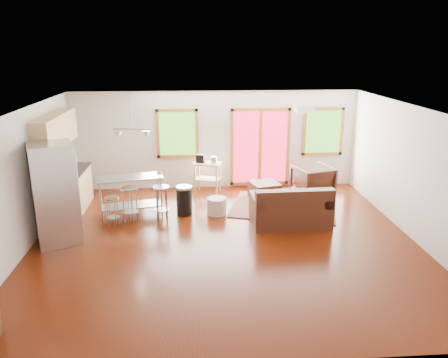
{
  "coord_description": "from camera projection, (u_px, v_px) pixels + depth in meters",
  "views": [
    {
      "loc": [
        -0.59,
        -7.89,
        3.73
      ],
      "look_at": [
        0.0,
        0.3,
        1.2
      ],
      "focal_mm": 35.0,
      "sensor_mm": 36.0,
      "label": 1
    }
  ],
  "objects": [
    {
      "name": "floor",
      "position": [
        225.0,
        242.0,
        8.66
      ],
      "size": [
        7.5,
        7.0,
        0.02
      ],
      "primitive_type": "cube",
      "color": "#360E02",
      "rests_on": "ground"
    },
    {
      "name": "ceiling",
      "position": [
        225.0,
        109.0,
        7.89
      ],
      "size": [
        7.5,
        7.0,
        0.02
      ],
      "primitive_type": "cube",
      "color": "silver",
      "rests_on": "ground"
    },
    {
      "name": "back_wall",
      "position": [
        215.0,
        140.0,
        11.62
      ],
      "size": [
        7.5,
        0.02,
        2.6
      ],
      "primitive_type": "cube",
      "color": "beige",
      "rests_on": "ground"
    },
    {
      "name": "left_wall",
      "position": [
        21.0,
        183.0,
        8.02
      ],
      "size": [
        0.02,
        7.0,
        2.6
      ],
      "primitive_type": "cube",
      "color": "beige",
      "rests_on": "ground"
    },
    {
      "name": "right_wall",
      "position": [
        417.0,
        175.0,
        8.53
      ],
      "size": [
        0.02,
        7.0,
        2.6
      ],
      "primitive_type": "cube",
      "color": "beige",
      "rests_on": "ground"
    },
    {
      "name": "front_wall",
      "position": [
        248.0,
        269.0,
        4.93
      ],
      "size": [
        7.5,
        0.02,
        2.6
      ],
      "primitive_type": "cube",
      "color": "beige",
      "rests_on": "ground"
    },
    {
      "name": "window_left",
      "position": [
        177.0,
        134.0,
        11.45
      ],
      "size": [
        1.1,
        0.05,
        1.3
      ],
      "color": "#2E631A",
      "rests_on": "back_wall"
    },
    {
      "name": "french_doors",
      "position": [
        260.0,
        147.0,
        11.71
      ],
      "size": [
        1.6,
        0.05,
        2.1
      ],
      "color": "red",
      "rests_on": "back_wall"
    },
    {
      "name": "window_right",
      "position": [
        323.0,
        132.0,
        11.71
      ],
      "size": [
        1.1,
        0.05,
        1.3
      ],
      "color": "#2E631A",
      "rests_on": "back_wall"
    },
    {
      "name": "rug",
      "position": [
        283.0,
        207.0,
        10.46
      ],
      "size": [
        2.82,
        2.44,
        0.02
      ],
      "primitive_type": "cube",
      "rotation": [
        0.0,
        0.0,
        -0.28
      ],
      "color": "#56663D",
      "rests_on": "floor"
    },
    {
      "name": "loveseat",
      "position": [
        291.0,
        209.0,
        9.38
      ],
      "size": [
        1.68,
        0.99,
        0.88
      ],
      "rotation": [
        0.0,
        0.0,
        0.03
      ],
      "color": "black",
      "rests_on": "floor"
    },
    {
      "name": "coffee_table",
      "position": [
        296.0,
        193.0,
        10.45
      ],
      "size": [
        0.95,
        0.59,
        0.37
      ],
      "rotation": [
        0.0,
        0.0,
        0.03
      ],
      "color": "#361A0A",
      "rests_on": "floor"
    },
    {
      "name": "armchair",
      "position": [
        312.0,
        180.0,
        11.08
      ],
      "size": [
        1.07,
        1.03,
        0.9
      ],
      "primitive_type": "imported",
      "rotation": [
        0.0,
        0.0,
        3.43
      ],
      "color": "black",
      "rests_on": "floor"
    },
    {
      "name": "ottoman",
      "position": [
        264.0,
        191.0,
        10.95
      ],
      "size": [
        0.8,
        0.8,
        0.44
      ],
      "primitive_type": "cube",
      "rotation": [
        0.0,
        0.0,
        0.27
      ],
      "color": "black",
      "rests_on": "floor"
    },
    {
      "name": "pouf",
      "position": [
        217.0,
        206.0,
        9.99
      ],
      "size": [
        0.48,
        0.48,
        0.39
      ],
      "primitive_type": "cylinder",
      "rotation": [
        0.0,
        0.0,
        0.09
      ],
      "color": "beige",
      "rests_on": "floor"
    },
    {
      "name": "vase",
      "position": [
        294.0,
        188.0,
        10.23
      ],
      "size": [
        0.19,
        0.2,
        0.31
      ],
      "rotation": [
        0.0,
        0.0,
        0.06
      ],
      "color": "silver",
      "rests_on": "coffee_table"
    },
    {
      "name": "book",
      "position": [
        305.0,
        186.0,
        10.28
      ],
      "size": [
        0.2,
        0.07,
        0.27
      ],
      "primitive_type": "imported",
      "rotation": [
        0.0,
        0.0,
        0.21
      ],
      "color": "maroon",
      "rests_on": "coffee_table"
    },
    {
      "name": "cabinets",
      "position": [
        64.0,
        176.0,
        9.77
      ],
      "size": [
        0.64,
        2.24,
        2.3
      ],
      "color": "tan",
      "rests_on": "floor"
    },
    {
      "name": "refrigerator",
      "position": [
        56.0,
        194.0,
        8.38
      ],
      "size": [
        1.02,
        1.01,
        1.98
      ],
      "rotation": [
        0.0,
        0.0,
        0.38
      ],
      "color": "#B7BABC",
      "rests_on": "floor"
    },
    {
      "name": "island",
      "position": [
        130.0,
        189.0,
        9.79
      ],
      "size": [
        1.54,
        0.88,
        0.92
      ],
      "rotation": [
        0.0,
        0.0,
        0.22
      ],
      "color": "#B7BABC",
      "rests_on": "floor"
    },
    {
      "name": "cup",
      "position": [
        159.0,
        173.0,
        9.71
      ],
      "size": [
        0.13,
        0.11,
        0.12
      ],
      "primitive_type": "imported",
      "rotation": [
        0.0,
        0.0,
        -0.18
      ],
      "color": "silver",
      "rests_on": "island"
    },
    {
      "name": "bar_stool_a",
      "position": [
        112.0,
        205.0,
        9.26
      ],
      "size": [
        0.34,
        0.34,
        0.65
      ],
      "rotation": [
        0.0,
        0.0,
        -0.13
      ],
      "color": "#B7BABC",
      "rests_on": "floor"
    },
    {
      "name": "bar_stool_b",
      "position": [
        130.0,
        197.0,
        9.43
      ],
      "size": [
        0.49,
        0.49,
        0.79
      ],
      "rotation": [
        0.0,
        0.0,
        -0.4
      ],
      "color": "#B7BABC",
      "rests_on": "floor"
    },
    {
      "name": "bar_stool_c",
      "position": [
        161.0,
        195.0,
        9.56
      ],
      "size": [
        0.43,
        0.43,
        0.77
      ],
      "rotation": [
        0.0,
        0.0,
        0.21
      ],
      "color": "#B7BABC",
      "rests_on": "floor"
    },
    {
      "name": "trash_can",
      "position": [
        184.0,
        200.0,
        9.93
      ],
      "size": [
        0.43,
        0.43,
        0.67
      ],
      "rotation": [
        0.0,
        0.0,
        -0.18
      ],
      "color": "black",
      "rests_on": "floor"
    },
    {
      "name": "kitchen_cart",
      "position": [
        207.0,
        167.0,
        11.28
      ],
      "size": [
        0.78,
        0.62,
        1.03
      ],
      "rotation": [
        0.0,
        0.0,
        -0.31
      ],
      "color": "tan",
      "rests_on": "floor"
    },
    {
      "name": "ceiling_flush",
      "position": [
        304.0,
        108.0,
        8.59
      ],
      "size": [
        0.35,
        0.35,
        0.12
      ],
      "primitive_type": "cube",
      "color": "white",
      "rests_on": "ceiling"
    },
    {
      "name": "pendant_light",
      "position": [
        132.0,
        134.0,
        9.4
      ],
      "size": [
        0.8,
        0.18,
        0.79
      ],
      "color": "gray",
      "rests_on": "ceiling"
    }
  ]
}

